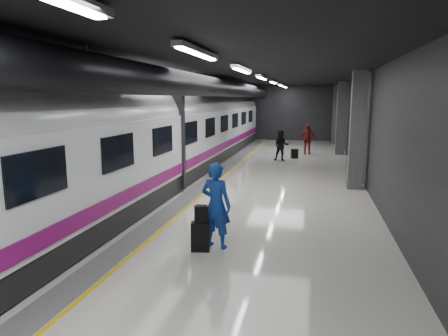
# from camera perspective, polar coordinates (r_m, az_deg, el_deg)

# --- Properties ---
(ground) EXTENTS (40.00, 40.00, 0.00)m
(ground) POSITION_cam_1_polar(r_m,az_deg,el_deg) (14.73, 0.84, -3.71)
(ground) COLOR silver
(ground) RESTS_ON ground
(platform_hall) EXTENTS (10.02, 40.02, 4.51)m
(platform_hall) POSITION_cam_1_polar(r_m,az_deg,el_deg) (15.31, 0.56, 10.17)
(platform_hall) COLOR black
(platform_hall) RESTS_ON ground
(train) EXTENTS (3.05, 38.00, 4.05)m
(train) POSITION_cam_1_polar(r_m,az_deg,el_deg) (15.38, -11.10, 4.51)
(train) COLOR black
(train) RESTS_ON ground
(traveler_main) EXTENTS (0.83, 0.65, 2.03)m
(traveler_main) POSITION_cam_1_polar(r_m,az_deg,el_deg) (9.31, -1.14, -5.34)
(traveler_main) COLOR #163EA9
(traveler_main) RESTS_ON ground
(suitcase_main) EXTENTS (0.46, 0.34, 0.68)m
(suitcase_main) POSITION_cam_1_polar(r_m,az_deg,el_deg) (9.31, -3.40, -9.74)
(suitcase_main) COLOR black
(suitcase_main) RESTS_ON ground
(shoulder_bag) EXTENTS (0.33, 0.26, 0.39)m
(shoulder_bag) POSITION_cam_1_polar(r_m,az_deg,el_deg) (9.13, -3.29, -6.62)
(shoulder_bag) COLOR black
(shoulder_bag) RESTS_ON suitcase_main
(traveler_far_a) EXTENTS (0.88, 0.70, 1.74)m
(traveler_far_a) POSITION_cam_1_polar(r_m,az_deg,el_deg) (22.64, 8.18, 3.21)
(traveler_far_a) COLOR black
(traveler_far_a) RESTS_ON ground
(traveler_far_b) EXTENTS (1.15, 0.57, 1.89)m
(traveler_far_b) POSITION_cam_1_polar(r_m,az_deg,el_deg) (25.72, 11.81, 4.07)
(traveler_far_b) COLOR maroon
(traveler_far_b) RESTS_ON ground
(suitcase_far) EXTENTS (0.44, 0.38, 0.55)m
(suitcase_far) POSITION_cam_1_polar(r_m,az_deg,el_deg) (23.80, 10.04, 2.04)
(suitcase_far) COLOR black
(suitcase_far) RESTS_ON ground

